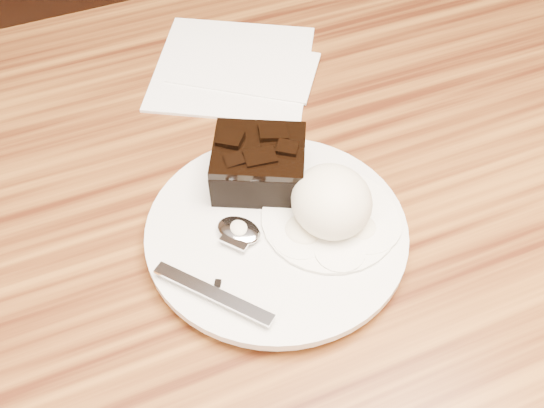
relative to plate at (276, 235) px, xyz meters
name	(u,v)px	position (x,y,z in m)	size (l,w,h in m)	color
plate	(276,235)	(0.00, 0.00, 0.00)	(0.23, 0.23, 0.02)	white
brownie	(259,167)	(0.01, 0.06, 0.03)	(0.08, 0.07, 0.04)	black
ice_cream_scoop	(332,201)	(0.05, -0.01, 0.03)	(0.07, 0.07, 0.06)	white
melt_puddle	(330,219)	(0.05, -0.01, 0.01)	(0.12, 0.12, 0.00)	white
spoon	(239,232)	(-0.03, 0.01, 0.01)	(0.03, 0.16, 0.01)	silver
napkin	(233,66)	(0.05, 0.24, -0.01)	(0.17, 0.17, 0.01)	white
crumb_a	(218,283)	(-0.07, -0.03, 0.01)	(0.01, 0.01, 0.00)	black
crumb_b	(312,220)	(0.03, 0.00, 0.01)	(0.01, 0.01, 0.00)	black
crumb_c	(356,231)	(0.06, -0.03, 0.01)	(0.01, 0.00, 0.00)	black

